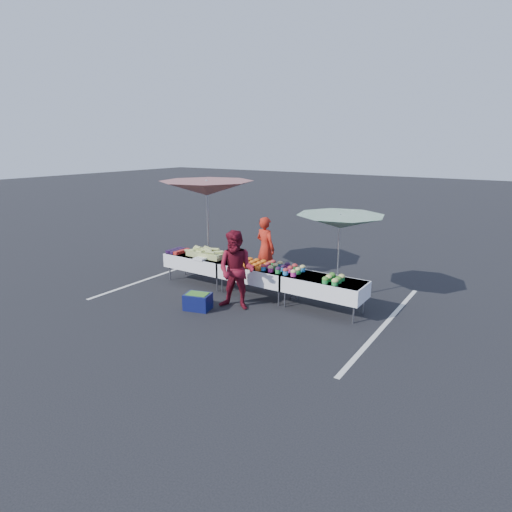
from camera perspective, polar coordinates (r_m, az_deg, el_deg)
The scene contains 17 objects.
ground at distance 10.59m, azimuth -0.00°, elevation -5.24°, with size 80.00×80.00×0.00m, color black.
stripe_left at distance 12.55m, azimuth -12.29°, elevation -2.32°, with size 0.10×5.00×0.00m, color silver.
stripe_right at distance 9.34m, azimuth 16.80°, elevation -8.75°, with size 0.10×5.00×0.00m, color silver.
table_left at distance 11.45m, azimuth -7.53°, elevation -0.73°, with size 1.86×0.81×0.75m.
table_center at distance 10.40m, azimuth -0.00°, elevation -2.22°, with size 1.86×0.81×0.75m.
table_right at distance 9.57m, azimuth 9.04°, elevation -3.95°, with size 1.86×0.81×0.75m.
berry_punnets at distance 11.82m, azimuth -10.36°, elevation 0.69°, with size 0.40×0.54×0.08m.
corn_pile at distance 11.26m, azimuth -6.44°, elevation 0.38°, with size 1.16×0.57×0.26m.
plastic_bags at distance 10.99m, azimuth -7.40°, elevation -0.36°, with size 0.30×0.25×0.05m, color white.
carrot_bowls at distance 10.41m, azimuth -0.72°, elevation -0.96°, with size 0.95×0.69×0.11m.
potato_cups at distance 9.95m, azimuth 3.60°, elevation -1.56°, with size 0.94×0.58×0.16m.
bean_baskets at distance 9.31m, azimuth 10.30°, elevation -3.00°, with size 0.36×0.50×0.15m.
vendor at distance 11.63m, azimuth 1.26°, elevation 1.06°, with size 0.63×0.41×1.72m, color red.
customer at distance 9.51m, azimuth -2.63°, elevation -1.92°, with size 0.87×0.68×1.79m, color maroon.
umbrella_left at distance 11.93m, azimuth -6.59°, elevation 8.88°, with size 2.96×2.96×2.66m.
umbrella_right at distance 9.97m, azimuth 11.15°, elevation 4.44°, with size 2.33×2.33×2.08m.
storage_bin at distance 9.75m, azimuth -7.76°, elevation -5.98°, with size 0.66×0.55×0.37m.
Camera 1 is at (5.48, -8.29, 3.66)m, focal length 30.00 mm.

